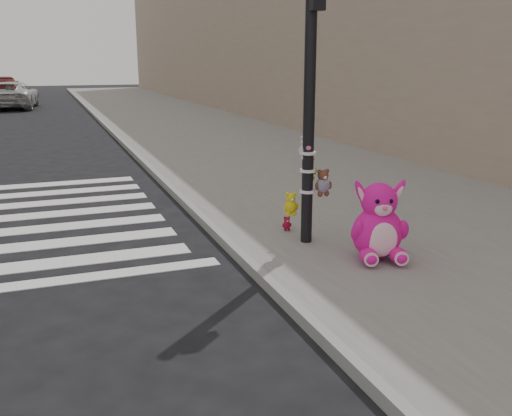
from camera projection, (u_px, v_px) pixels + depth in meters
name	position (u px, v px, depth m)	size (l,w,h in m)	color
ground	(151.00, 333.00, 5.82)	(120.00, 120.00, 0.00)	black
sidewalk_near	(260.00, 153.00, 16.56)	(7.00, 80.00, 0.14)	slate
curb_edge	(141.00, 160.00, 15.39)	(0.12, 80.00, 0.15)	gray
bld_near	(294.00, 8.00, 26.24)	(5.00, 60.00, 10.00)	tan
signal_pole	(309.00, 125.00, 7.88)	(0.67, 0.48, 4.00)	black
pink_bunny	(378.00, 226.00, 7.47)	(0.84, 0.93, 1.09)	#F01498
red_teddy	(287.00, 223.00, 8.80)	(0.16, 0.11, 0.23)	#A7102F
car_white_near	(12.00, 95.00, 32.13)	(2.47, 5.36, 1.49)	silver
car_maroon_near	(5.00, 86.00, 44.47)	(1.98, 4.87, 1.41)	maroon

